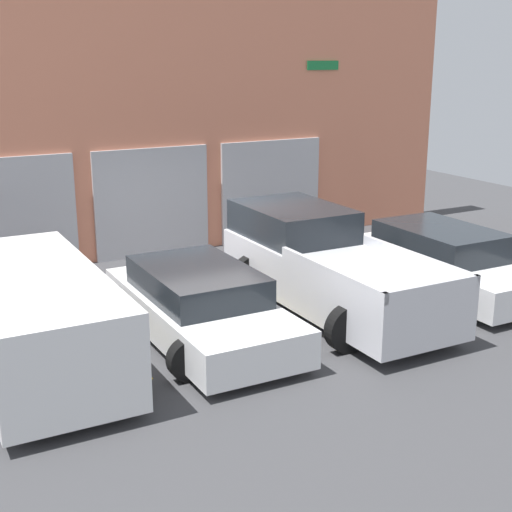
# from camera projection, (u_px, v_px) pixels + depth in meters

# --- Properties ---
(ground_plane) EXTENTS (28.00, 28.00, 0.00)m
(ground_plane) POSITION_uv_depth(u_px,v_px,m) (216.00, 289.00, 14.17)
(ground_plane) COLOR #3D3D3F
(shophouse_building) EXTENTS (15.87, 0.68, 5.99)m
(shophouse_building) POSITION_uv_depth(u_px,v_px,m) (153.00, 125.00, 16.16)
(shophouse_building) COLOR #D17A5B
(shophouse_building) RESTS_ON ground
(pickup_truck) EXTENTS (2.38, 5.19, 1.70)m
(pickup_truck) POSITION_uv_depth(u_px,v_px,m) (324.00, 265.00, 12.96)
(pickup_truck) COLOR silver
(pickup_truck) RESTS_ON ground
(sedan_white) EXTENTS (2.21, 4.43, 1.18)m
(sedan_white) POSITION_uv_depth(u_px,v_px,m) (200.00, 305.00, 11.62)
(sedan_white) COLOR white
(sedan_white) RESTS_ON ground
(sedan_side) EXTENTS (2.19, 4.37, 1.25)m
(sedan_side) POSITION_uv_depth(u_px,v_px,m) (442.00, 261.00, 13.98)
(sedan_side) COLOR white
(sedan_side) RESTS_ON ground
(van_right) EXTENTS (2.28, 4.68, 1.50)m
(van_right) POSITION_uv_depth(u_px,v_px,m) (36.00, 317.00, 10.34)
(van_right) COLOR white
(van_right) RESTS_ON ground
(parking_stripe_left) EXTENTS (0.12, 2.20, 0.01)m
(parking_stripe_left) POSITION_uv_depth(u_px,v_px,m) (125.00, 352.00, 11.15)
(parking_stripe_left) COLOR gold
(parking_stripe_left) RESTS_ON ground
(parking_stripe_centre) EXTENTS (0.12, 2.20, 0.01)m
(parking_stripe_centre) POSITION_uv_depth(u_px,v_px,m) (270.00, 324.00, 12.34)
(parking_stripe_centre) COLOR gold
(parking_stripe_centre) RESTS_ON ground
(parking_stripe_right) EXTENTS (0.12, 2.20, 0.01)m
(parking_stripe_right) POSITION_uv_depth(u_px,v_px,m) (389.00, 300.00, 13.52)
(parking_stripe_right) COLOR gold
(parking_stripe_right) RESTS_ON ground
(parking_stripe_far_right) EXTENTS (0.12, 2.20, 0.01)m
(parking_stripe_far_right) POSITION_uv_depth(u_px,v_px,m) (489.00, 280.00, 14.71)
(parking_stripe_far_right) COLOR gold
(parking_stripe_far_right) RESTS_ON ground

